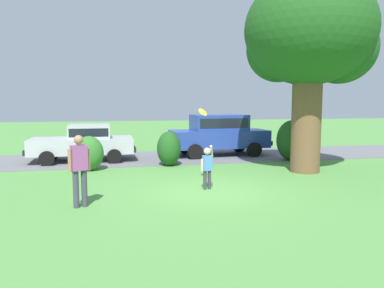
# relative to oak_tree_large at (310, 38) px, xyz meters

# --- Properties ---
(ground_plane) EXTENTS (80.00, 80.00, 0.00)m
(ground_plane) POSITION_rel_oak_tree_large_xyz_m (-4.27, -2.22, -4.74)
(ground_plane) COLOR #518E42
(driveway_strip) EXTENTS (28.00, 4.40, 0.02)m
(driveway_strip) POSITION_rel_oak_tree_large_xyz_m (-4.27, 4.37, -4.73)
(driveway_strip) COLOR slate
(driveway_strip) RESTS_ON ground
(oak_tree_large) EXTENTS (4.78, 4.52, 6.92)m
(oak_tree_large) POSITION_rel_oak_tree_large_xyz_m (0.00, 0.00, 0.00)
(oak_tree_large) COLOR brown
(oak_tree_large) RESTS_ON ground
(shrub_near_tree) EXTENTS (1.05, 0.92, 1.28)m
(shrub_near_tree) POSITION_rel_oak_tree_large_xyz_m (-7.73, 1.81, -4.10)
(shrub_near_tree) COLOR #33702B
(shrub_near_tree) RESTS_ON ground
(shrub_centre_left) EXTENTS (0.93, 1.10, 1.36)m
(shrub_centre_left) POSITION_rel_oak_tree_large_xyz_m (-4.70, 2.23, -4.06)
(shrub_centre_left) COLOR #1E511C
(shrub_centre_left) RESTS_ON ground
(shrub_centre) EXTENTS (1.47, 1.36, 1.74)m
(shrub_centre) POSITION_rel_oak_tree_large_xyz_m (0.75, 2.44, -3.97)
(shrub_centre) COLOR #1E511C
(shrub_centre) RESTS_ON ground
(parked_sedan) EXTENTS (4.42, 2.15, 1.56)m
(parked_sedan) POSITION_rel_oak_tree_large_xyz_m (-8.02, 4.10, -3.90)
(parked_sedan) COLOR silver
(parked_sedan) RESTS_ON ground
(parked_suv) EXTENTS (4.76, 2.22, 1.92)m
(parked_suv) POSITION_rel_oak_tree_large_xyz_m (-1.97, 4.53, -3.67)
(parked_suv) COLOR #28429E
(parked_suv) RESTS_ON ground
(child_thrower) EXTENTS (0.43, 0.31, 1.29)m
(child_thrower) POSITION_rel_oak_tree_large_xyz_m (-4.26, -2.02, -4.03)
(child_thrower) COLOR #383842
(child_thrower) RESTS_ON ground
(frisbee) EXTENTS (0.33, 0.25, 0.30)m
(frisbee) POSITION_rel_oak_tree_large_xyz_m (-4.24, -1.40, -2.53)
(frisbee) COLOR yellow
(adult_onlooker) EXTENTS (0.50, 0.34, 1.74)m
(adult_onlooker) POSITION_rel_oak_tree_large_xyz_m (-7.71, -3.16, -3.76)
(adult_onlooker) COLOR #3F3F4C
(adult_onlooker) RESTS_ON ground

